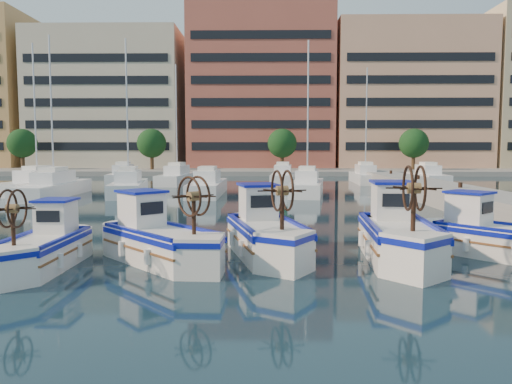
% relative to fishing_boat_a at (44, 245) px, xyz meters
% --- Properties ---
extents(ground, '(300.00, 300.00, 0.00)m').
position_rel_fishing_boat_a_xyz_m(ground, '(4.94, 1.05, -0.68)').
color(ground, '#183240').
rests_on(ground, ground).
extents(quay, '(3.00, 60.00, 1.20)m').
position_rel_fishing_boat_a_xyz_m(quay, '(17.94, 9.05, -0.08)').
color(quay, gray).
rests_on(quay, ground).
extents(waterfront, '(180.00, 40.00, 25.60)m').
position_rel_fishing_boat_a_xyz_m(waterfront, '(14.17, 66.10, 10.42)').
color(waterfront, gray).
rests_on(waterfront, ground).
extents(yacht_marina, '(36.90, 23.97, 11.50)m').
position_rel_fishing_boat_a_xyz_m(yacht_marina, '(2.33, 28.97, -0.15)').
color(yacht_marina, white).
rests_on(yacht_marina, ground).
extents(fishing_boat_a, '(1.64, 3.95, 2.45)m').
position_rel_fishing_boat_a_xyz_m(fishing_boat_a, '(0.00, 0.00, 0.00)').
color(fishing_boat_a, white).
rests_on(fishing_boat_a, ground).
extents(fishing_boat_b, '(4.15, 4.28, 2.74)m').
position_rel_fishing_boat_a_xyz_m(fishing_boat_b, '(3.21, 0.76, 0.08)').
color(fishing_boat_b, white).
rests_on(fishing_boat_b, ground).
extents(fishing_boat_c, '(2.86, 4.77, 2.89)m').
position_rel_fishing_boat_a_xyz_m(fishing_boat_c, '(6.48, 1.79, 0.12)').
color(fishing_boat_c, white).
rests_on(fishing_boat_c, ground).
extents(fishing_boat_d, '(2.32, 4.95, 3.04)m').
position_rel_fishing_boat_a_xyz_m(fishing_boat_d, '(10.64, 1.36, 0.16)').
color(fishing_boat_d, white).
rests_on(fishing_boat_d, ground).
extents(fishing_boat_e, '(3.95, 4.12, 2.62)m').
position_rel_fishing_boat_a_xyz_m(fishing_boat_e, '(13.92, 1.65, 0.05)').
color(fishing_boat_e, white).
rests_on(fishing_boat_e, ground).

